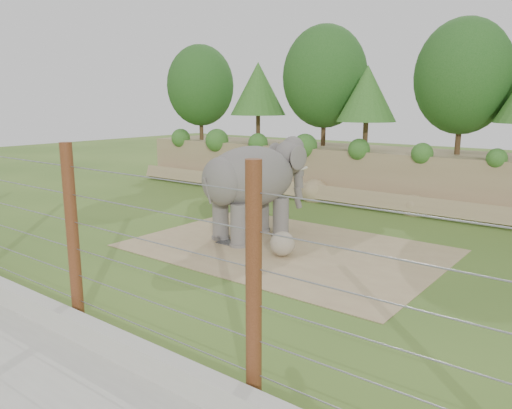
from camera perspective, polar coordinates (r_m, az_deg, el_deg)
The scene contains 8 objects.
ground at distance 14.87m, azimuth -4.77°, elevation -7.30°, with size 90.00×90.00×0.00m, color #456627.
back_embankment at distance 24.69m, azimuth 16.72°, elevation 9.23°, with size 30.00×5.52×8.77m.
dirt_patch at distance 16.81m, azimuth 3.45°, elevation -4.97°, with size 10.00×7.00×0.02m, color tan.
drain_grate at distance 17.29m, azimuth -2.78°, elevation -4.41°, with size 1.00×0.60×0.03m, color #262628.
elephant at distance 17.56m, azimuth -0.60°, elevation 1.56°, with size 1.84×4.29×3.47m, color #615C57, non-canonical shape.
stone_ball at distance 15.84m, azimuth 3.04°, elevation -4.50°, with size 0.79×0.79×0.79m, color gray.
retaining_wall at distance 11.86m, azimuth -21.70°, elevation -11.92°, with size 26.00×0.35×0.50m, color beige.
barrier_fence at distance 11.54m, azimuth -20.23°, elevation -3.26°, with size 20.26×0.26×4.00m.
Camera 1 is at (9.56, -10.31, 4.85)m, focal length 35.00 mm.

